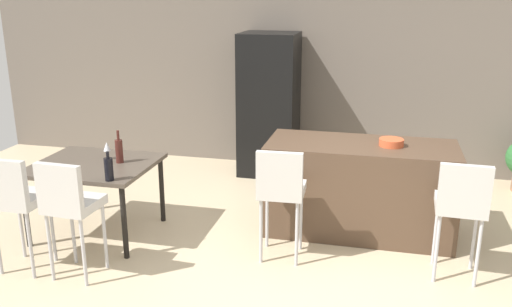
# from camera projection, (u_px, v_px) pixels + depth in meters

# --- Properties ---
(ground_plane) EXTENTS (10.00, 10.00, 0.00)m
(ground_plane) POSITION_uv_depth(u_px,v_px,m) (304.00, 259.00, 4.95)
(ground_plane) COLOR #C6B28E
(back_wall) EXTENTS (10.00, 0.12, 2.90)m
(back_wall) POSITION_uv_depth(u_px,v_px,m) (339.00, 61.00, 7.12)
(back_wall) COLOR #665B51
(back_wall) RESTS_ON ground_plane
(kitchen_island) EXTENTS (1.84, 0.79, 0.92)m
(kitchen_island) POSITION_uv_depth(u_px,v_px,m) (359.00, 188.00, 5.41)
(kitchen_island) COLOR #4C3828
(kitchen_island) RESTS_ON ground_plane
(bar_chair_left) EXTENTS (0.42, 0.42, 1.05)m
(bar_chair_left) POSITION_uv_depth(u_px,v_px,m) (281.00, 187.00, 4.76)
(bar_chair_left) COLOR beige
(bar_chair_left) RESTS_ON ground_plane
(bar_chair_middle) EXTENTS (0.42, 0.42, 1.05)m
(bar_chair_middle) POSITION_uv_depth(u_px,v_px,m) (462.00, 202.00, 4.42)
(bar_chair_middle) COLOR beige
(bar_chair_middle) RESTS_ON ground_plane
(dining_table) EXTENTS (1.13, 0.98, 0.74)m
(dining_table) POSITION_uv_depth(u_px,v_px,m) (94.00, 170.00, 5.29)
(dining_table) COLOR #4C4238
(dining_table) RESTS_ON ground_plane
(dining_chair_near) EXTENTS (0.40, 0.40, 1.05)m
(dining_chair_near) POSITION_uv_depth(u_px,v_px,m) (15.00, 196.00, 4.55)
(dining_chair_near) COLOR beige
(dining_chair_near) RESTS_ON ground_plane
(dining_chair_far) EXTENTS (0.42, 0.42, 1.05)m
(dining_chair_far) POSITION_uv_depth(u_px,v_px,m) (69.00, 201.00, 4.44)
(dining_chair_far) COLOR beige
(dining_chair_far) RESTS_ON ground_plane
(wine_bottle_near) EXTENTS (0.08, 0.08, 0.27)m
(wine_bottle_near) POSITION_uv_depth(u_px,v_px,m) (109.00, 169.00, 4.77)
(wine_bottle_near) COLOR black
(wine_bottle_near) RESTS_ON dining_table
(wine_bottle_left) EXTENTS (0.07, 0.07, 0.32)m
(wine_bottle_left) POSITION_uv_depth(u_px,v_px,m) (119.00, 151.00, 5.26)
(wine_bottle_left) COLOR #471E19
(wine_bottle_left) RESTS_ON dining_table
(wine_glass_middle) EXTENTS (0.07, 0.07, 0.17)m
(wine_glass_middle) POSITION_uv_depth(u_px,v_px,m) (107.00, 147.00, 5.37)
(wine_glass_middle) COLOR silver
(wine_glass_middle) RESTS_ON dining_table
(refrigerator) EXTENTS (0.72, 0.68, 1.84)m
(refrigerator) POSITION_uv_depth(u_px,v_px,m) (269.00, 105.00, 7.06)
(refrigerator) COLOR black
(refrigerator) RESTS_ON ground_plane
(fruit_bowl) EXTENTS (0.23, 0.23, 0.07)m
(fruit_bowl) POSITION_uv_depth(u_px,v_px,m) (391.00, 142.00, 5.19)
(fruit_bowl) COLOR #C6512D
(fruit_bowl) RESTS_ON kitchen_island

